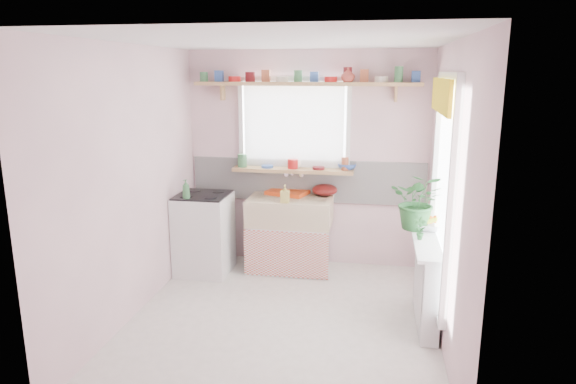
# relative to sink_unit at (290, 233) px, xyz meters

# --- Properties ---
(room) EXTENTS (3.20, 3.20, 3.20)m
(room) POSITION_rel_sink_unit_xyz_m (0.81, -0.43, 0.94)
(room) COLOR white
(room) RESTS_ON ground
(sink_unit) EXTENTS (0.95, 0.65, 1.11)m
(sink_unit) POSITION_rel_sink_unit_xyz_m (0.00, 0.00, 0.00)
(sink_unit) COLOR white
(sink_unit) RESTS_ON ground
(cooker) EXTENTS (0.58, 0.58, 0.93)m
(cooker) POSITION_rel_sink_unit_xyz_m (-0.95, -0.24, 0.03)
(cooker) COLOR white
(cooker) RESTS_ON ground
(radiator_ledge) EXTENTS (0.22, 0.95, 0.78)m
(radiator_ledge) POSITION_rel_sink_unit_xyz_m (1.45, -1.09, -0.03)
(radiator_ledge) COLOR white
(radiator_ledge) RESTS_ON ground
(windowsill) EXTENTS (1.40, 0.22, 0.04)m
(windowsill) POSITION_rel_sink_unit_xyz_m (-0.00, 0.19, 0.71)
(windowsill) COLOR tan
(windowsill) RESTS_ON room
(pine_shelf) EXTENTS (2.52, 0.24, 0.04)m
(pine_shelf) POSITION_rel_sink_unit_xyz_m (0.15, 0.18, 1.69)
(pine_shelf) COLOR tan
(pine_shelf) RESTS_ON room
(shelf_crockery) EXTENTS (2.47, 0.11, 0.12)m
(shelf_crockery) POSITION_rel_sink_unit_xyz_m (0.15, 0.18, 1.76)
(shelf_crockery) COLOR #3F7F4C
(shelf_crockery) RESTS_ON pine_shelf
(sill_crockery) EXTENTS (1.35, 0.11, 0.12)m
(sill_crockery) POSITION_rel_sink_unit_xyz_m (-0.00, 0.19, 0.78)
(sill_crockery) COLOR #3F7F4C
(sill_crockery) RESTS_ON windowsill
(dish_tray) EXTENTS (0.53, 0.45, 0.05)m
(dish_tray) POSITION_rel_sink_unit_xyz_m (-0.06, 0.21, 0.44)
(dish_tray) COLOR #DF4513
(dish_tray) RESTS_ON sink_unit
(colander) EXTENTS (0.34, 0.34, 0.13)m
(colander) POSITION_rel_sink_unit_xyz_m (0.38, 0.21, 0.48)
(colander) COLOR #58100F
(colander) RESTS_ON sink_unit
(jade_plant) EXTENTS (0.57, 0.52, 0.55)m
(jade_plant) POSITION_rel_sink_unit_xyz_m (1.36, -0.69, 0.62)
(jade_plant) COLOR #255D2A
(jade_plant) RESTS_ON radiator_ledge
(fruit_bowl) EXTENTS (0.32, 0.32, 0.08)m
(fruit_bowl) POSITION_rel_sink_unit_xyz_m (1.48, -0.69, 0.38)
(fruit_bowl) COLOR silver
(fruit_bowl) RESTS_ON radiator_ledge
(herb_pot) EXTENTS (0.13, 0.10, 0.21)m
(herb_pot) POSITION_rel_sink_unit_xyz_m (1.36, -1.02, 0.45)
(herb_pot) COLOR #2A692F
(herb_pot) RESTS_ON radiator_ledge
(soap_bottle_sink) EXTENTS (0.09, 0.09, 0.20)m
(soap_bottle_sink) POSITION_rel_sink_unit_xyz_m (-0.02, -0.19, 0.52)
(soap_bottle_sink) COLOR #CDBD5B
(soap_bottle_sink) RESTS_ON sink_unit
(sill_cup) EXTENTS (0.14, 0.14, 0.09)m
(sill_cup) POSITION_rel_sink_unit_xyz_m (0.04, 0.25, 0.77)
(sill_cup) COLOR white
(sill_cup) RESTS_ON windowsill
(sill_bowl) EXTENTS (0.28, 0.28, 0.07)m
(sill_bowl) POSITION_rel_sink_unit_xyz_m (0.62, 0.25, 0.76)
(sill_bowl) COLOR #355AAE
(sill_bowl) RESTS_ON windowsill
(shelf_vase) EXTENTS (0.20, 0.20, 0.16)m
(shelf_vase) POSITION_rel_sink_unit_xyz_m (0.61, 0.12, 1.79)
(shelf_vase) COLOR #9D3C30
(shelf_vase) RESTS_ON pine_shelf
(cooker_bottle) EXTENTS (0.10, 0.10, 0.21)m
(cooker_bottle) POSITION_rel_sink_unit_xyz_m (-1.06, -0.46, 0.59)
(cooker_bottle) COLOR #3E7C47
(cooker_bottle) RESTS_ON cooker
(fruit) EXTENTS (0.20, 0.14, 0.10)m
(fruit) POSITION_rel_sink_unit_xyz_m (1.49, -0.69, 0.44)
(fruit) COLOR orange
(fruit) RESTS_ON fruit_bowl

